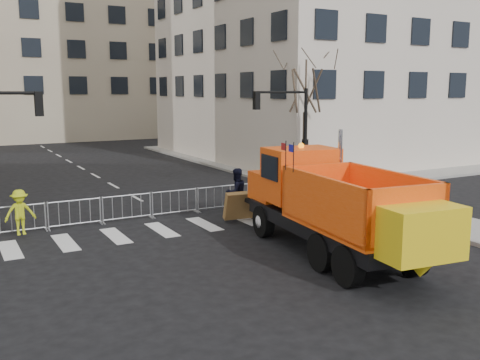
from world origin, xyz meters
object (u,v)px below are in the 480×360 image
newspaper_box (319,185)px  cop_b (236,192)px  cop_c (238,195)px  plow_truck (334,203)px  worker (20,212)px  cop_a (252,194)px

newspaper_box → cop_b: bearing=-171.8°
cop_b → newspaper_box: (5.33, 1.26, -0.33)m
cop_b → cop_c: 0.41m
cop_b → cop_c: size_ratio=1.23×
plow_truck → cop_c: plow_truck is taller
worker → plow_truck: bearing=-43.9°
plow_truck → cop_c: 6.77m
plow_truck → cop_c: bearing=4.7°
plow_truck → cop_b: size_ratio=5.11×
worker → newspaper_box: 13.84m
cop_c → newspaper_box: 5.18m
worker → cop_a: bearing=-7.3°
newspaper_box → cop_c: bearing=-173.9°
cop_a → cop_c: (-0.62, 0.14, -0.02)m
cop_a → cop_b: (-0.87, -0.12, 0.17)m
cop_a → cop_c: 0.63m
cop_a → newspaper_box: (4.46, 1.14, -0.15)m
cop_c → newspaper_box: cop_c is taller
plow_truck → newspaper_box: plow_truck is taller
cop_c → newspaper_box: bearing=153.2°
cop_c → worker: bearing=-40.5°
cop_c → worker: (-8.75, 0.39, 0.14)m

